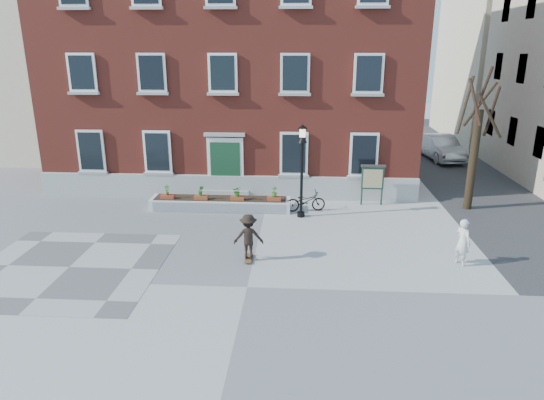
# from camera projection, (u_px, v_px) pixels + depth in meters

# --- Properties ---
(ground) EXTENTS (100.00, 100.00, 0.00)m
(ground) POSITION_uv_depth(u_px,v_px,m) (247.00, 287.00, 14.62)
(ground) COLOR #9A9A9C
(ground) RESTS_ON ground
(checker_patch) EXTENTS (6.00, 6.00, 0.01)m
(checker_patch) POSITION_uv_depth(u_px,v_px,m) (69.00, 267.00, 15.93)
(checker_patch) COLOR #535355
(checker_patch) RESTS_ON ground
(distant_building) EXTENTS (10.00, 12.00, 13.00)m
(distant_building) POSITION_uv_depth(u_px,v_px,m) (14.00, 53.00, 32.73)
(distant_building) COLOR beige
(distant_building) RESTS_ON ground
(bicycle) EXTENTS (1.83, 0.94, 0.91)m
(bicycle) POSITION_uv_depth(u_px,v_px,m) (306.00, 201.00, 21.20)
(bicycle) COLOR black
(bicycle) RESTS_ON ground
(parked_car) EXTENTS (2.32, 4.93, 1.56)m
(parked_car) POSITION_uv_depth(u_px,v_px,m) (440.00, 147.00, 30.81)
(parked_car) COLOR #B9BBBE
(parked_car) RESTS_ON ground
(bystander) EXTENTS (0.63, 0.70, 1.60)m
(bystander) POSITION_uv_depth(u_px,v_px,m) (463.00, 242.00, 15.91)
(bystander) COLOR silver
(bystander) RESTS_ON ground
(brick_building) EXTENTS (18.40, 10.85, 12.60)m
(brick_building) POSITION_uv_depth(u_px,v_px,m) (237.00, 58.00, 26.10)
(brick_building) COLOR maroon
(brick_building) RESTS_ON ground
(planter_assembly) EXTENTS (6.20, 1.12, 1.15)m
(planter_assembly) POSITION_uv_depth(u_px,v_px,m) (221.00, 203.00, 21.46)
(planter_assembly) COLOR silver
(planter_assembly) RESTS_ON ground
(bare_tree) EXTENTS (1.83, 1.83, 6.16)m
(bare_tree) POSITION_uv_depth(u_px,v_px,m) (475.00, 147.00, 20.84)
(bare_tree) COLOR black
(bare_tree) RESTS_ON ground
(lamp_post) EXTENTS (0.40, 0.40, 3.93)m
(lamp_post) POSITION_uv_depth(u_px,v_px,m) (302.00, 158.00, 19.88)
(lamp_post) COLOR black
(lamp_post) RESTS_ON ground
(notice_board) EXTENTS (1.10, 0.16, 1.87)m
(notice_board) POSITION_uv_depth(u_px,v_px,m) (373.00, 178.00, 21.80)
(notice_board) COLOR #172E20
(notice_board) RESTS_ON ground
(skateboarder) EXTENTS (1.06, 0.78, 1.64)m
(skateboarder) POSITION_uv_depth(u_px,v_px,m) (248.00, 237.00, 16.22)
(skateboarder) COLOR brown
(skateboarder) RESTS_ON ground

